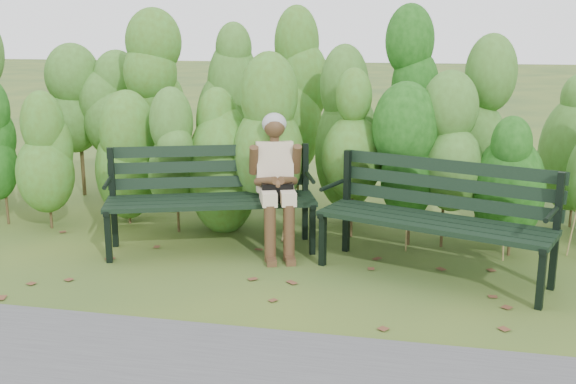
# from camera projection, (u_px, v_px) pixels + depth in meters

# --- Properties ---
(ground) EXTENTS (80.00, 80.00, 0.00)m
(ground) POSITION_uv_depth(u_px,v_px,m) (280.00, 284.00, 5.93)
(ground) COLOR #2E4A22
(hedge_band) EXTENTS (11.04, 1.67, 2.42)m
(hedge_band) POSITION_uv_depth(u_px,v_px,m) (317.00, 115.00, 7.40)
(hedge_band) COLOR #47381E
(hedge_band) RESTS_ON ground
(leaf_litter) EXTENTS (5.71, 1.96, 0.01)m
(leaf_litter) POSITION_uv_depth(u_px,v_px,m) (283.00, 297.00, 5.64)
(leaf_litter) COLOR brown
(leaf_litter) RESTS_ON ground
(bench_left) EXTENTS (2.17, 1.31, 1.03)m
(bench_left) POSITION_uv_depth(u_px,v_px,m) (211.00, 189.00, 6.79)
(bench_left) COLOR black
(bench_left) RESTS_ON ground
(bench_right) EXTENTS (2.17, 1.32, 1.03)m
(bench_right) POSITION_uv_depth(u_px,v_px,m) (438.00, 209.00, 6.05)
(bench_right) COLOR black
(bench_right) RESTS_ON ground
(seated_woman) EXTENTS (0.59, 0.82, 1.38)m
(seated_woman) POSITION_uv_depth(u_px,v_px,m) (276.00, 174.00, 6.63)
(seated_woman) COLOR beige
(seated_woman) RESTS_ON ground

